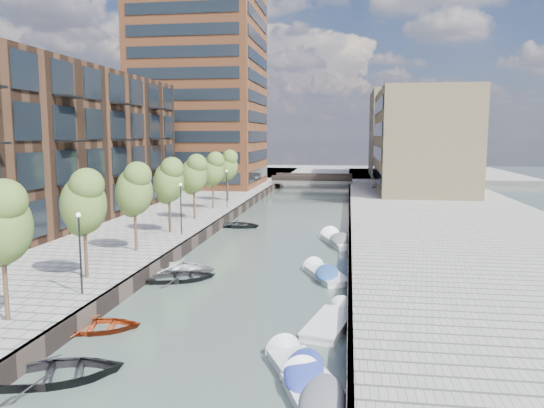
% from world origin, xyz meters
% --- Properties ---
extents(water, '(300.00, 300.00, 0.00)m').
position_xyz_m(water, '(0.00, 40.00, 0.00)').
color(water, '#38473F').
rests_on(water, ground).
extents(quay_right, '(20.00, 140.00, 1.00)m').
position_xyz_m(quay_right, '(16.00, 40.00, 0.50)').
color(quay_right, gray).
rests_on(quay_right, ground).
extents(quay_wall_left, '(0.25, 140.00, 1.00)m').
position_xyz_m(quay_wall_left, '(-6.10, 40.00, 0.50)').
color(quay_wall_left, '#332823').
rests_on(quay_wall_left, ground).
extents(quay_wall_right, '(0.25, 140.00, 1.00)m').
position_xyz_m(quay_wall_right, '(6.10, 40.00, 0.50)').
color(quay_wall_right, '#332823').
rests_on(quay_wall_right, ground).
extents(far_closure, '(80.00, 40.00, 1.00)m').
position_xyz_m(far_closure, '(0.00, 100.00, 0.50)').
color(far_closure, gray).
rests_on(far_closure, ground).
extents(apartment_block, '(8.00, 38.00, 14.00)m').
position_xyz_m(apartment_block, '(-20.00, 30.00, 8.00)').
color(apartment_block, '#321E13').
rests_on(apartment_block, quay_left).
extents(tower, '(18.00, 18.00, 30.00)m').
position_xyz_m(tower, '(-17.00, 65.00, 16.00)').
color(tower, brown).
rests_on(tower, quay_left).
extents(tan_block_near, '(12.00, 25.00, 14.00)m').
position_xyz_m(tan_block_near, '(16.00, 62.00, 8.00)').
color(tan_block_near, tan).
rests_on(tan_block_near, quay_right).
extents(tan_block_far, '(12.00, 20.00, 16.00)m').
position_xyz_m(tan_block_far, '(16.00, 88.00, 9.00)').
color(tan_block_far, tan).
rests_on(tan_block_far, quay_right).
extents(bridge, '(13.00, 6.00, 1.30)m').
position_xyz_m(bridge, '(0.00, 72.00, 1.39)').
color(bridge, gray).
rests_on(bridge, ground).
extents(tree_0, '(2.50, 2.50, 5.95)m').
position_xyz_m(tree_0, '(-8.50, 4.00, 5.31)').
color(tree_0, '#382619').
rests_on(tree_0, quay_left).
extents(tree_1, '(2.50, 2.50, 5.95)m').
position_xyz_m(tree_1, '(-8.50, 11.00, 5.31)').
color(tree_1, '#382619').
rests_on(tree_1, quay_left).
extents(tree_2, '(2.50, 2.50, 5.95)m').
position_xyz_m(tree_2, '(-8.50, 18.00, 5.31)').
color(tree_2, '#382619').
rests_on(tree_2, quay_left).
extents(tree_3, '(2.50, 2.50, 5.95)m').
position_xyz_m(tree_3, '(-8.50, 25.00, 5.31)').
color(tree_3, '#382619').
rests_on(tree_3, quay_left).
extents(tree_4, '(2.50, 2.50, 5.95)m').
position_xyz_m(tree_4, '(-8.50, 32.00, 5.31)').
color(tree_4, '#382619').
rests_on(tree_4, quay_left).
extents(tree_5, '(2.50, 2.50, 5.95)m').
position_xyz_m(tree_5, '(-8.50, 39.00, 5.31)').
color(tree_5, '#382619').
rests_on(tree_5, quay_left).
extents(tree_6, '(2.50, 2.50, 5.95)m').
position_xyz_m(tree_6, '(-8.50, 46.00, 5.31)').
color(tree_6, '#382619').
rests_on(tree_6, quay_left).
extents(lamp_0, '(0.24, 0.24, 4.12)m').
position_xyz_m(lamp_0, '(-7.20, 8.00, 3.51)').
color(lamp_0, black).
rests_on(lamp_0, quay_left).
extents(lamp_1, '(0.24, 0.24, 4.12)m').
position_xyz_m(lamp_1, '(-7.20, 24.00, 3.51)').
color(lamp_1, black).
rests_on(lamp_1, quay_left).
extents(lamp_2, '(0.24, 0.24, 4.12)m').
position_xyz_m(lamp_2, '(-7.20, 40.00, 3.51)').
color(lamp_2, black).
rests_on(lamp_2, quay_left).
extents(sloop_0, '(5.72, 5.02, 0.98)m').
position_xyz_m(sloop_0, '(-4.50, 1.00, 0.00)').
color(sloop_0, black).
rests_on(sloop_0, ground).
extents(sloop_1, '(5.12, 4.52, 0.88)m').
position_xyz_m(sloop_1, '(-4.14, 14.49, 0.00)').
color(sloop_1, black).
rests_on(sloop_1, ground).
extents(sloop_2, '(4.62, 3.80, 0.83)m').
position_xyz_m(sloop_2, '(-5.40, 5.86, 0.00)').
color(sloop_2, maroon).
rests_on(sloop_2, ground).
extents(sloop_3, '(4.86, 3.59, 0.97)m').
position_xyz_m(sloop_3, '(-4.86, 16.51, 0.00)').
color(sloop_3, silver).
rests_on(sloop_3, ground).
extents(sloop_4, '(5.07, 4.03, 0.94)m').
position_xyz_m(sloop_4, '(-4.72, 33.53, 0.00)').
color(sloop_4, black).
rests_on(sloop_4, ground).
extents(motorboat_0, '(3.39, 4.86, 1.54)m').
position_xyz_m(motorboat_0, '(4.25, 2.67, 0.19)').
color(motorboat_0, silver).
rests_on(motorboat_0, ground).
extents(motorboat_1, '(3.23, 5.07, 1.60)m').
position_xyz_m(motorboat_1, '(5.06, 0.43, 0.19)').
color(motorboat_1, white).
rests_on(motorboat_1, ground).
extents(motorboat_2, '(2.61, 4.87, 1.54)m').
position_xyz_m(motorboat_2, '(5.30, 8.24, 0.09)').
color(motorboat_2, silver).
rests_on(motorboat_2, ground).
extents(motorboat_3, '(3.32, 4.87, 1.54)m').
position_xyz_m(motorboat_3, '(4.52, 16.56, 0.19)').
color(motorboat_3, silver).
rests_on(motorboat_3, ground).
extents(motorboat_4, '(3.63, 5.90, 1.86)m').
position_xyz_m(motorboat_4, '(5.20, 27.14, 0.23)').
color(motorboat_4, white).
rests_on(motorboat_4, ground).
extents(car, '(2.21, 4.06, 1.31)m').
position_xyz_m(car, '(10.39, 64.92, 1.66)').
color(car, '#B5B6BA').
rests_on(car, quay_right).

